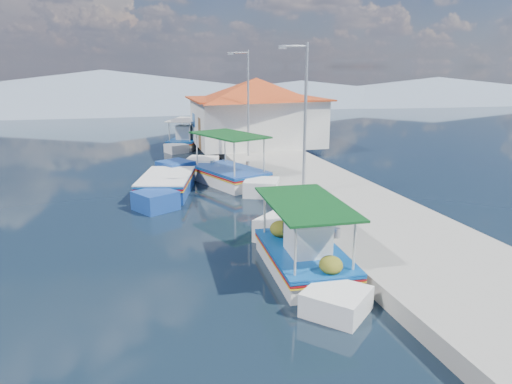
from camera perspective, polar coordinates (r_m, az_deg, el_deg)
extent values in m
plane|color=black|center=(16.60, -6.80, -4.84)|extent=(160.00, 160.00, 0.00)
cube|color=gray|center=(23.58, 5.19, 1.80)|extent=(5.00, 44.00, 0.50)
cylinder|color=#A5A8AD|center=(14.71, 9.83, -4.90)|extent=(0.20, 0.20, 0.30)
cylinder|color=#A5A8AD|center=(19.14, 3.51, -0.04)|extent=(0.20, 0.20, 0.30)
cylinder|color=#A5A8AD|center=(24.74, -0.99, 3.43)|extent=(0.20, 0.20, 0.30)
cylinder|color=#A5A8AD|center=(30.49, -3.82, 5.59)|extent=(0.20, 0.20, 0.30)
cube|color=white|center=(13.50, 5.82, -8.72)|extent=(2.10, 3.86, 0.83)
cube|color=white|center=(15.60, 2.10, -4.90)|extent=(1.94, 1.94, 0.91)
cube|color=white|center=(11.56, 10.83, -13.20)|extent=(1.89, 1.89, 0.78)
cube|color=#0B4793|center=(13.35, 5.87, -7.22)|extent=(2.16, 3.98, 0.05)
cube|color=#A00D13|center=(13.37, 5.86, -7.49)|extent=(2.16, 3.98, 0.04)
cube|color=yellow|center=(13.40, 5.85, -7.73)|extent=(2.16, 3.98, 0.03)
cube|color=#0B4793|center=(13.32, 5.87, -6.97)|extent=(2.18, 3.94, 0.04)
cube|color=brown|center=(13.33, 5.87, -7.08)|extent=(1.94, 3.78, 0.04)
cube|color=white|center=(12.94, 6.40, -5.52)|extent=(1.11, 1.18, 0.96)
cube|color=silver|center=(12.78, 6.46, -3.44)|extent=(1.21, 1.27, 0.05)
cylinder|color=beige|center=(14.22, 0.52, -2.60)|extent=(0.06, 0.06, 1.39)
cylinder|color=beige|center=(14.76, 6.15, -2.02)|extent=(0.06, 0.06, 1.39)
cylinder|color=beige|center=(11.44, 5.69, -7.14)|extent=(0.06, 0.06, 1.39)
cylinder|color=beige|center=(12.11, 12.36, -6.15)|extent=(0.06, 0.06, 1.39)
cube|color=#0D4118|center=(12.88, 6.03, -1.33)|extent=(2.19, 3.87, 0.06)
ellipsoid|color=#495516|center=(14.17, 2.60, -4.59)|extent=(0.66, 0.73, 0.50)
ellipsoid|color=#495516|center=(14.78, 4.21, -3.94)|extent=(0.56, 0.61, 0.42)
ellipsoid|color=#495516|center=(12.03, 9.73, -8.60)|extent=(0.59, 0.65, 0.44)
sphere|color=#FF3308|center=(13.91, 8.34, -3.36)|extent=(0.35, 0.35, 0.35)
cube|color=white|center=(23.13, -3.20, 1.53)|extent=(3.41, 4.43, 1.00)
cube|color=white|center=(25.65, -2.25, 3.17)|extent=(2.00, 2.00, 1.11)
cube|color=white|center=(20.69, -4.34, -0.10)|extent=(1.94, 1.94, 0.95)
cube|color=#0B4793|center=(23.03, -3.22, 2.66)|extent=(3.51, 4.56, 0.06)
cube|color=#A00D13|center=(23.05, -3.22, 2.45)|extent=(3.51, 4.56, 0.05)
cube|color=yellow|center=(23.06, -3.21, 2.27)|extent=(3.51, 4.56, 0.04)
cube|color=navy|center=(23.01, -3.22, 2.84)|extent=(3.52, 4.54, 0.05)
cube|color=brown|center=(23.02, -3.22, 2.76)|extent=(3.23, 4.30, 0.05)
cylinder|color=beige|center=(24.60, -4.58, 5.53)|extent=(0.07, 0.07, 1.69)
cylinder|color=beige|center=(24.35, -0.65, 5.48)|extent=(0.07, 0.07, 1.69)
cylinder|color=beige|center=(21.42, -6.21, 4.08)|extent=(0.07, 0.07, 1.69)
cylinder|color=beige|center=(21.13, -1.71, 4.01)|extent=(0.07, 0.07, 1.69)
cube|color=#0D4118|center=(22.72, -3.28, 6.93)|extent=(3.51, 4.47, 0.07)
cube|color=navy|center=(21.75, -10.76, 0.47)|extent=(2.99, 4.28, 1.08)
cube|color=navy|center=(24.12, -12.90, 2.11)|extent=(2.01, 2.01, 1.19)
cube|color=navy|center=(19.48, -8.22, -1.12)|extent=(1.96, 1.96, 1.02)
cube|color=#0B4793|center=(21.63, -10.83, 1.75)|extent=(3.08, 4.41, 0.07)
cube|color=#A00D13|center=(21.65, -10.81, 1.52)|extent=(3.08, 4.41, 0.06)
cube|color=yellow|center=(21.67, -10.80, 1.31)|extent=(3.08, 4.41, 0.05)
cube|color=white|center=(21.62, -10.84, 1.96)|extent=(3.09, 4.37, 0.06)
cube|color=brown|center=(21.62, -10.83, 1.87)|extent=(2.81, 4.16, 0.06)
cube|color=white|center=(34.23, -8.45, 5.71)|extent=(3.07, 3.89, 0.81)
cube|color=white|center=(36.17, -10.39, 6.29)|extent=(1.67, 1.67, 0.90)
cube|color=white|center=(32.37, -6.37, 5.25)|extent=(1.62, 1.62, 0.77)
cube|color=#0B4793|center=(34.17, -8.48, 6.33)|extent=(3.16, 4.01, 0.05)
cube|color=#A00D13|center=(34.18, -8.47, 6.22)|extent=(3.16, 4.01, 0.04)
cube|color=yellow|center=(34.19, -8.47, 6.12)|extent=(3.16, 4.01, 0.03)
cube|color=#0B4793|center=(34.16, -8.48, 6.43)|extent=(3.16, 3.98, 0.04)
cube|color=brown|center=(34.16, -8.48, 6.39)|extent=(2.91, 3.77, 0.04)
cube|color=white|center=(33.88, -8.28, 7.13)|extent=(1.36, 1.42, 0.94)
cube|color=silver|center=(33.82, -8.31, 7.95)|extent=(1.48, 1.54, 0.05)
cylinder|color=beige|center=(34.95, -10.80, 7.62)|extent=(0.06, 0.06, 1.37)
cylinder|color=beige|center=(35.67, -8.77, 7.85)|extent=(0.06, 0.06, 1.37)
cylinder|color=beige|center=(32.47, -8.26, 7.18)|extent=(0.06, 0.06, 1.37)
cylinder|color=beige|center=(33.24, -6.14, 7.43)|extent=(0.06, 0.06, 1.37)
cube|color=silver|center=(33.99, -8.57, 8.68)|extent=(3.15, 3.93, 0.06)
cube|color=white|center=(31.82, 0.05, 8.47)|extent=(8.00, 6.00, 3.00)
cube|color=#B93E19|center=(31.68, 0.05, 11.26)|extent=(8.64, 6.48, 0.10)
pyramid|color=#B93E19|center=(31.65, 0.05, 12.44)|extent=(10.49, 10.49, 1.40)
cube|color=brown|center=(30.09, -6.82, 7.03)|extent=(0.06, 1.00, 2.00)
cube|color=#0B4793|center=(32.47, -7.53, 8.66)|extent=(0.06, 1.20, 0.90)
cylinder|color=#A5A8AD|center=(18.88, 5.97, 8.51)|extent=(0.12, 0.12, 6.00)
cylinder|color=#A5A8AD|center=(18.60, 4.72, 17.24)|extent=(1.00, 0.08, 0.08)
cube|color=#A5A8AD|center=(18.44, 3.19, 17.13)|extent=(0.30, 0.14, 0.14)
cylinder|color=#A5A8AD|center=(27.42, -0.96, 10.58)|extent=(0.12, 0.12, 6.00)
cylinder|color=#A5A8AD|center=(27.23, -2.05, 16.54)|extent=(1.00, 0.08, 0.08)
cube|color=#A5A8AD|center=(27.12, -3.12, 16.43)|extent=(0.30, 0.14, 0.14)
cone|color=slate|center=(71.59, -18.01, 11.73)|extent=(96.00, 96.00, 5.50)
cone|color=slate|center=(76.59, 5.54, 11.90)|extent=(76.80, 76.80, 3.80)
cone|color=slate|center=(88.61, 21.16, 11.53)|extent=(89.60, 89.60, 4.20)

